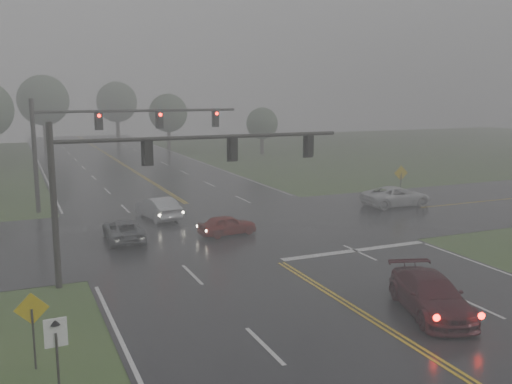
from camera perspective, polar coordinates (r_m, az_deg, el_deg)
name	(u,v)px	position (r m, az deg, el deg)	size (l,w,h in m)	color
main_road	(236,235)	(33.21, -2.01, -4.32)	(18.00, 160.00, 0.02)	black
cross_street	(224,228)	(35.02, -3.21, -3.57)	(120.00, 14.00, 0.02)	black
stop_bar	(355,251)	(30.40, 9.89, -5.83)	(8.50, 0.50, 0.01)	silver
sedan_maroon	(430,314)	(22.86, 16.98, -11.55)	(2.01, 4.96, 1.44)	#390A11
sedan_red	(227,235)	(33.25, -2.88, -4.31)	(1.38, 3.43, 1.17)	maroon
sedan_silver	(158,219)	(37.81, -9.76, -2.68)	(1.53, 4.39, 1.45)	#AFB3B8
car_grey	(124,241)	(32.78, -13.05, -4.78)	(1.97, 4.27, 1.19)	#4D4F53
pickup_white	(396,206)	(42.67, 13.81, -1.38)	(2.37, 5.13, 1.43)	silver
signal_gantry_near	(153,167)	(25.49, -10.29, 2.48)	(13.49, 0.31, 7.02)	black
signal_gantry_far	(103,131)	(41.80, -15.09, 5.93)	(14.66, 0.39, 7.77)	black
sign_diamond_west	(32,318)	(18.53, -21.47, -11.64)	(1.00, 0.08, 2.40)	black
sign_arrow_white	(57,347)	(15.89, -19.31, -14.46)	(0.58, 0.10, 2.59)	black
sign_diamond_east	(401,177)	(44.32, 14.28, 1.44)	(1.13, 0.18, 2.73)	black
tree_ne_a	(168,113)	(81.54, -8.78, 7.81)	(5.38, 5.38, 7.90)	#372E24
tree_n_mid	(43,100)	(87.50, -20.50, 8.58)	(7.17, 7.17, 10.54)	#372E24
tree_e_near	(262,124)	(75.42, 0.61, 6.86)	(4.18, 4.18, 6.15)	#372E24
tree_n_far	(117,102)	(98.17, -13.75, 8.73)	(6.67, 6.67, 9.80)	#372E24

